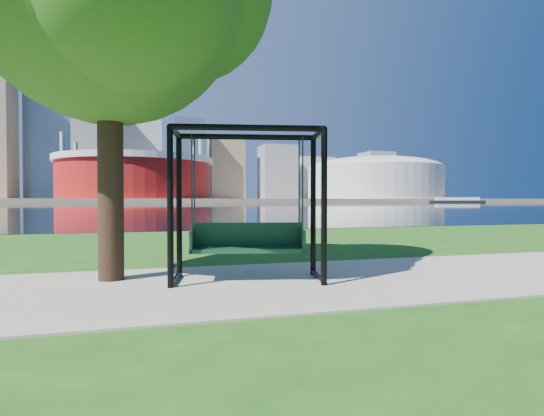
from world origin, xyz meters
name	(u,v)px	position (x,y,z in m)	size (l,w,h in m)	color
ground	(269,278)	(0.00, 0.00, 0.00)	(900.00, 900.00, 0.00)	#1E5114
path	(277,283)	(0.00, -0.50, 0.01)	(120.00, 4.00, 0.03)	#9E937F
river	(160,205)	(0.00, 102.00, 0.01)	(900.00, 180.00, 0.02)	black
far_bank	(154,200)	(0.00, 306.00, 1.00)	(900.00, 228.00, 2.00)	#937F60
stadium	(136,176)	(-10.00, 235.00, 14.23)	(83.00, 83.00, 32.00)	maroon
arena	(374,177)	(135.00, 235.00, 15.87)	(84.00, 84.00, 26.56)	beige
skyline	(148,153)	(-4.27, 319.39, 35.89)	(392.00, 66.00, 96.50)	gray
swing	(248,209)	(-0.44, -0.22, 1.26)	(2.71, 1.58, 2.61)	black
barge	(457,200)	(152.95, 180.39, 1.21)	(27.63, 14.76, 2.67)	black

